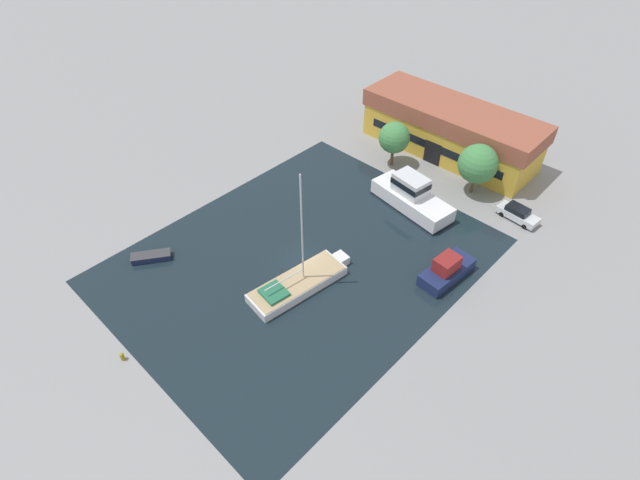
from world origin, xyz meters
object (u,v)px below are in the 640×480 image
(motor_cruiser, at_px, (411,197))
(small_dinghy, at_px, (151,257))
(quay_tree_near_building, at_px, (394,138))
(warehouse_building, at_px, (451,129))
(sailboat_moored, at_px, (299,283))
(parked_car, at_px, (518,213))
(quay_tree_by_water, at_px, (478,164))
(cabin_boat, at_px, (447,270))

(motor_cruiser, height_order, small_dinghy, motor_cruiser)
(quay_tree_near_building, bearing_deg, warehouse_building, 65.72)
(sailboat_moored, bearing_deg, quay_tree_near_building, 113.33)
(parked_car, height_order, sailboat_moored, sailboat_moored)
(sailboat_moored, bearing_deg, quay_tree_by_water, 88.46)
(sailboat_moored, relative_size, small_dinghy, 3.20)
(parked_car, bearing_deg, cabin_boat, 1.07)
(cabin_boat, bearing_deg, motor_cruiser, 148.24)
(quay_tree_by_water, bearing_deg, small_dinghy, -118.11)
(quay_tree_by_water, xyz_separation_m, sailboat_moored, (-3.98, -25.62, -3.47))
(quay_tree_near_building, distance_m, quay_tree_by_water, 10.96)
(quay_tree_by_water, bearing_deg, warehouse_building, 141.57)
(warehouse_building, relative_size, cabin_boat, 3.70)
(small_dinghy, bearing_deg, warehouse_building, 109.54)
(warehouse_building, height_order, cabin_boat, warehouse_building)
(quay_tree_near_building, bearing_deg, parked_car, 3.30)
(warehouse_building, relative_size, quay_tree_by_water, 3.71)
(quay_tree_by_water, height_order, motor_cruiser, quay_tree_by_water)
(quay_tree_by_water, height_order, sailboat_moored, sailboat_moored)
(warehouse_building, height_order, motor_cruiser, warehouse_building)
(quay_tree_near_building, height_order, sailboat_moored, sailboat_moored)
(cabin_boat, bearing_deg, parked_car, 91.13)
(motor_cruiser, relative_size, small_dinghy, 2.57)
(quay_tree_by_water, xyz_separation_m, parked_car, (6.50, -0.97, -3.26))
(small_dinghy, bearing_deg, sailboat_moored, 64.39)
(sailboat_moored, bearing_deg, motor_cruiser, 96.24)
(parked_car, distance_m, small_dinghy, 40.76)
(sailboat_moored, xyz_separation_m, small_dinghy, (-13.95, -7.96, -0.24))
(parked_car, relative_size, sailboat_moored, 0.37)
(cabin_boat, bearing_deg, warehouse_building, 127.15)
(quay_tree_by_water, bearing_deg, parked_car, -8.49)
(small_dinghy, bearing_deg, quay_tree_near_building, 111.93)
(warehouse_building, xyz_separation_m, cabin_boat, (13.04, -20.20, -2.33))
(parked_car, relative_size, small_dinghy, 1.18)
(small_dinghy, bearing_deg, parked_car, 87.83)
(parked_car, bearing_deg, motor_cruiser, -52.73)
(parked_car, distance_m, cabin_boat, 13.47)
(quay_tree_near_building, bearing_deg, motor_cruiser, -38.17)
(quay_tree_by_water, xyz_separation_m, cabin_boat, (5.76, -14.42, -3.06))
(quay_tree_near_building, bearing_deg, sailboat_moored, -73.97)
(parked_car, bearing_deg, quay_tree_near_building, -82.46)
(parked_car, bearing_deg, sailboat_moored, -18.80)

